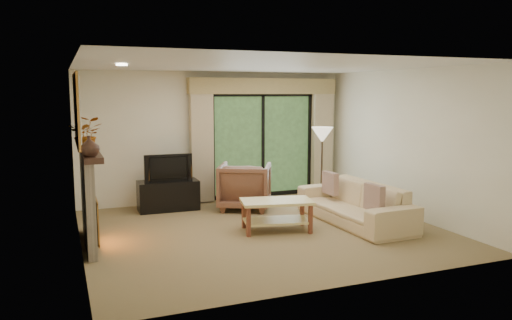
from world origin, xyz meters
name	(u,v)px	position (x,y,z in m)	size (l,w,h in m)	color
floor	(263,230)	(0.00, 0.00, 0.00)	(5.50, 5.50, 0.00)	olive
ceiling	(263,66)	(0.00, 0.00, 2.60)	(5.50, 5.50, 0.00)	silver
wall_back	(216,137)	(0.00, 2.50, 1.30)	(5.00, 5.00, 0.00)	#F2EACD
wall_front	(349,174)	(0.00, -2.50, 1.30)	(5.00, 5.00, 0.00)	#F2EACD
wall_left	(77,158)	(-2.75, 0.00, 1.30)	(5.00, 5.00, 0.00)	#F2EACD
wall_right	(407,143)	(2.75, 0.00, 1.30)	(5.00, 5.00, 0.00)	#F2EACD
fireplace	(88,199)	(-2.63, 0.20, 0.69)	(0.24, 1.70, 1.37)	gray
mirror	(77,110)	(-2.71, 0.20, 1.95)	(0.07, 1.45, 1.02)	#B57E3B
sliding_door	(263,145)	(1.00, 2.45, 1.10)	(2.26, 0.10, 2.16)	black
curtain_left	(202,143)	(-0.35, 2.34, 1.20)	(0.45, 0.18, 2.35)	tan
curtain_right	(322,138)	(2.35, 2.34, 1.20)	(0.45, 0.18, 2.35)	tan
cornice	(264,86)	(1.00, 2.36, 2.32)	(3.20, 0.24, 0.32)	tan
media_console	(168,195)	(-1.12, 1.95, 0.28)	(1.11, 0.50, 0.56)	black
tv	(168,167)	(-1.12, 1.95, 0.81)	(0.89, 0.12, 0.51)	black
armchair	(245,186)	(0.25, 1.52, 0.44)	(0.93, 0.96, 0.87)	brown
sofa	(354,203)	(1.61, -0.14, 0.34)	(2.34, 0.91, 0.68)	beige
pillow_near	(374,198)	(1.53, -0.82, 0.58)	(0.11, 0.41, 0.41)	#563029
pillow_far	(330,183)	(1.53, 0.53, 0.57)	(0.10, 0.40, 0.40)	#563029
coffee_table	(276,215)	(0.19, -0.10, 0.25)	(1.11, 0.61, 0.50)	#EBD485
floor_lamp	(322,167)	(1.71, 1.17, 0.77)	(0.41, 0.41, 1.54)	beige
vase	(89,146)	(-2.61, -0.45, 1.50)	(0.26, 0.26, 0.27)	#3A231B
branches	(87,134)	(-2.61, 0.08, 1.62)	(0.44, 0.39, 0.49)	#964D0F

